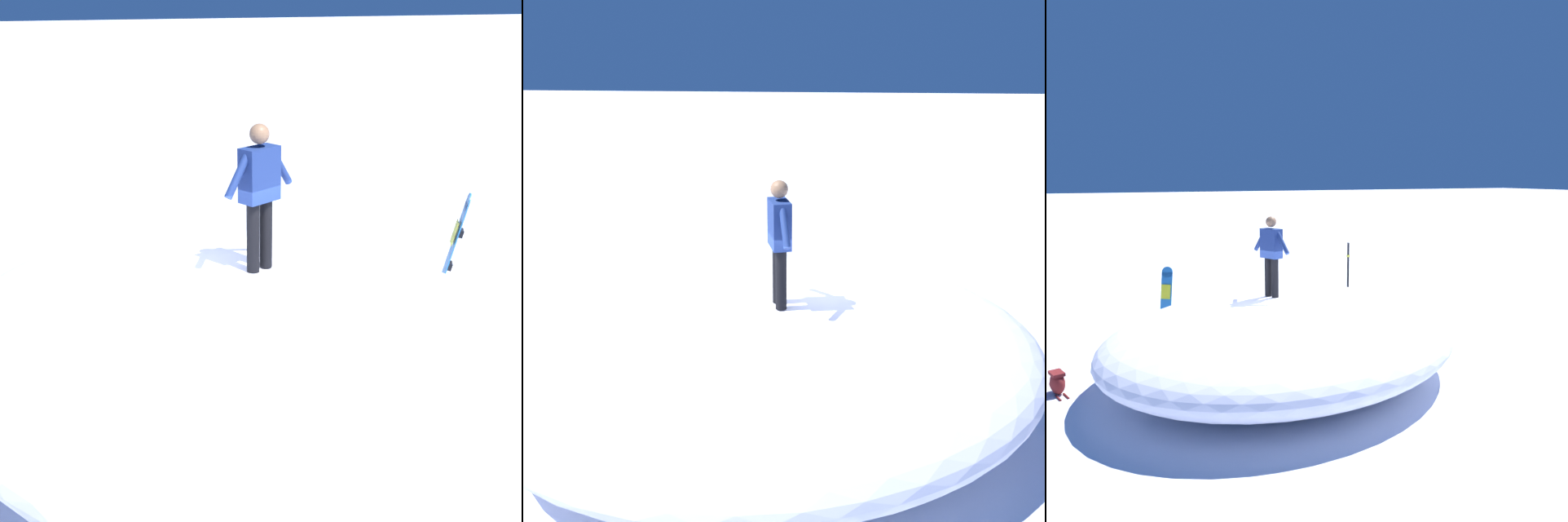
% 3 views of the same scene
% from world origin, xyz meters
% --- Properties ---
extents(ground, '(240.00, 240.00, 0.00)m').
position_xyz_m(ground, '(0.00, 0.00, 0.00)').
color(ground, white).
extents(snow_mound, '(9.30, 8.63, 1.56)m').
position_xyz_m(snow_mound, '(0.49, 0.40, 0.78)').
color(snow_mound, white).
rests_on(snow_mound, ground).
extents(snowboarder_standing, '(0.47, 0.94, 1.61)m').
position_xyz_m(snowboarder_standing, '(0.31, 0.70, 2.48)').
color(snowboarder_standing, black).
rests_on(snowboarder_standing, snow_mound).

